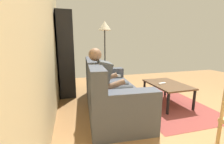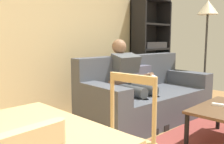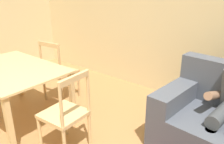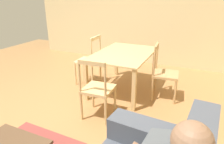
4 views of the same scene
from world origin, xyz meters
The scene contains 8 objects.
wall_back centered at (0.00, 2.70, 1.40)m, with size 6.35×0.12×2.79m, color #D1BC8C.
couch centered at (1.38, 1.67, 0.33)m, with size 2.11×1.07×0.94m.
person_lounging centered at (1.10, 1.73, 0.61)m, with size 0.62×0.91×1.18m.
coffee_table centered at (1.28, 0.43, 0.38)m, with size 0.94×0.65×0.43m.
tv_remote centered at (1.29, 0.55, 0.44)m, with size 0.05×0.17×0.02m, color white.
bookshelf centered at (2.58, 2.45, 0.78)m, with size 0.88×0.36×1.96m.
area_rug centered at (1.28, 0.43, 0.00)m, with size 2.00×1.40×0.01m, color brown.
floor_lamp centered at (2.79, 1.40, 1.56)m, with size 0.36×0.36×1.85m.
Camera 1 is at (-1.20, 2.35, 1.25)m, focal length 23.36 mm.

